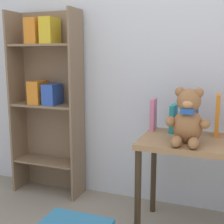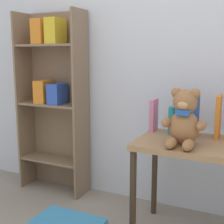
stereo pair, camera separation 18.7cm
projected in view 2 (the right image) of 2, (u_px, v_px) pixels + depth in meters
The scene contains 8 objects.
wall_back at pixel (163, 41), 2.26m from camera, with size 4.80×0.06×2.50m.
bookshelf_side at pixel (54, 92), 2.60m from camera, with size 0.58×0.23×1.49m.
display_table at pixel (189, 157), 1.90m from camera, with size 0.62×0.48×0.64m.
teddy_bear at pixel (184, 120), 1.77m from camera, with size 0.25×0.23×0.33m.
book_standing_pink at pixel (154, 115), 2.12m from camera, with size 0.03×0.13×0.22m, color #D17093.
book_standing_teal at pixel (173, 119), 2.06m from camera, with size 0.03×0.14×0.19m, color teal.
book_standing_blue at pixel (195, 116), 1.98m from camera, with size 0.04×0.11×0.26m, color #2D51B7.
book_standing_orange at pixel (218, 117), 1.94m from camera, with size 0.03×0.13×0.27m, color orange.
Camera 2 is at (0.67, -0.72, 1.15)m, focal length 50.00 mm.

